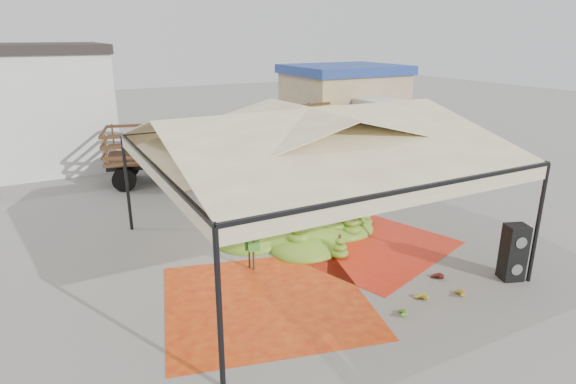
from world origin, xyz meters
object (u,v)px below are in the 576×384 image
speaker_stack (514,252)px  truck_left (199,146)px  truck_right (343,122)px  banana_heap (300,218)px  vendor (287,189)px

speaker_stack → truck_left: (-4.07, 11.98, 0.71)m
truck_left → truck_right: size_ratio=0.94×
banana_heap → truck_right: 10.83m
truck_left → truck_right: 7.91m
banana_heap → vendor: vendor is taller
banana_heap → speaker_stack: 5.83m
speaker_stack → banana_heap: bearing=144.7°
vendor → truck_right: size_ratio=0.21×
speaker_stack → truck_right: 13.52m
truck_right → truck_left: bearing=-176.0°
speaker_stack → truck_right: truck_right is taller
truck_right → banana_heap: bearing=-134.0°
banana_heap → truck_left: truck_left is taller
banana_heap → vendor: size_ratio=3.17×
banana_heap → truck_right: bearing=49.1°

